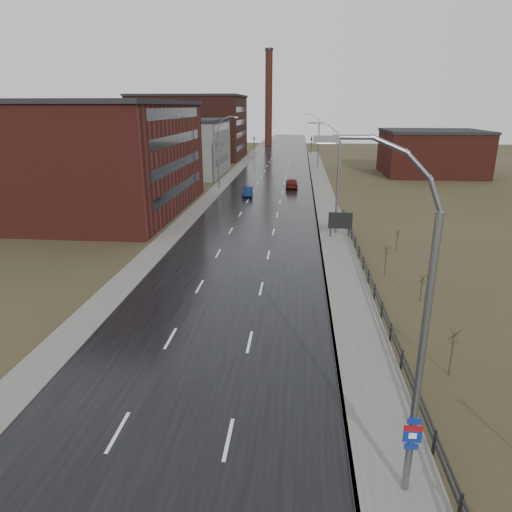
% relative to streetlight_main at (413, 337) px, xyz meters
% --- Properties ---
extents(road, '(14.00, 300.00, 0.06)m').
position_rel_streetlight_main_xyz_m(road, '(-8.47, 58.00, -6.03)').
color(road, black).
rests_on(road, ground).
extents(sidewalk_right, '(3.20, 180.00, 0.18)m').
position_rel_streetlight_main_xyz_m(sidewalk_right, '(0.13, 33.00, -5.97)').
color(sidewalk_right, '#595651').
rests_on(sidewalk_right, ground).
extents(curb_right, '(0.16, 180.00, 0.18)m').
position_rel_streetlight_main_xyz_m(curb_right, '(-1.39, 33.00, -5.97)').
color(curb_right, slate).
rests_on(curb_right, ground).
extents(sidewalk_left, '(2.40, 260.00, 0.12)m').
position_rel_streetlight_main_xyz_m(sidewalk_left, '(-16.67, 58.00, -6.00)').
color(sidewalk_left, '#595651').
rests_on(sidewalk_left, ground).
extents(warehouse_near, '(22.44, 28.56, 13.50)m').
position_rel_streetlight_main_xyz_m(warehouse_near, '(-29.46, 43.00, 0.70)').
color(warehouse_near, '#471914').
rests_on(warehouse_near, ground).
extents(warehouse_mid, '(16.32, 20.40, 10.50)m').
position_rel_streetlight_main_xyz_m(warehouse_mid, '(-26.46, 76.00, -0.80)').
color(warehouse_mid, slate).
rests_on(warehouse_mid, ground).
extents(warehouse_far, '(26.52, 24.48, 15.50)m').
position_rel_streetlight_main_xyz_m(warehouse_far, '(-31.47, 106.00, 1.70)').
color(warehouse_far, '#331611').
rests_on(warehouse_far, ground).
extents(building_right, '(18.36, 16.32, 8.50)m').
position_rel_streetlight_main_xyz_m(building_right, '(21.83, 80.00, -1.80)').
color(building_right, '#471914').
rests_on(building_right, ground).
extents(smokestack, '(2.70, 2.70, 30.70)m').
position_rel_streetlight_main_xyz_m(smokestack, '(-14.47, 148.00, 9.44)').
color(smokestack, '#331611').
rests_on(smokestack, ground).
extents(streetlight_main, '(3.91, 0.29, 12.11)m').
position_rel_streetlight_main_xyz_m(streetlight_main, '(0.00, 0.00, 0.00)').
color(streetlight_main, slate).
rests_on(streetlight_main, ground).
extents(streetlight_right_mid, '(3.36, 0.28, 11.35)m').
position_rel_streetlight_main_xyz_m(streetlight_right_mid, '(0.03, 34.00, -0.22)').
color(streetlight_right_mid, slate).
rests_on(streetlight_right_mid, ground).
extents(streetlight_left, '(3.36, 0.28, 11.35)m').
position_rel_streetlight_main_xyz_m(streetlight_left, '(-16.17, 60.00, -0.22)').
color(streetlight_left, slate).
rests_on(streetlight_left, ground).
extents(streetlight_right_far, '(3.36, 0.28, 11.35)m').
position_rel_streetlight_main_xyz_m(streetlight_right_far, '(0.03, 88.00, -0.22)').
color(streetlight_right_far, slate).
rests_on(streetlight_right_far, ground).
extents(guardrail, '(0.10, 53.05, 1.10)m').
position_rel_streetlight_main_xyz_m(guardrail, '(1.83, 16.32, -5.35)').
color(guardrail, black).
rests_on(guardrail, ground).
extents(shrub_c, '(0.61, 0.64, 2.58)m').
position_rel_streetlight_main_xyz_m(shrub_c, '(4.13, 7.72, -4.69)').
color(shrub_c, '#382D23').
rests_on(shrub_c, ground).
extents(shrub_d, '(0.46, 0.48, 1.91)m').
position_rel_streetlight_main_xyz_m(shrub_d, '(4.95, 16.97, -5.05)').
color(shrub_d, '#382D23').
rests_on(shrub_d, ground).
extents(shrub_e, '(0.60, 0.63, 2.55)m').
position_rel_streetlight_main_xyz_m(shrub_e, '(3.34, 21.76, -4.70)').
color(shrub_e, '#382D23').
rests_on(shrub_e, ground).
extents(shrub_f, '(0.47, 0.50, 1.97)m').
position_rel_streetlight_main_xyz_m(shrub_f, '(5.56, 28.54, -5.02)').
color(shrub_f, '#382D23').
rests_on(shrub_f, ground).
extents(billboard, '(2.40, 0.17, 2.72)m').
position_rel_streetlight_main_xyz_m(billboard, '(0.63, 32.24, -4.25)').
color(billboard, black).
rests_on(billboard, ground).
extents(traffic_light_left, '(0.58, 2.73, 5.30)m').
position_rel_streetlight_main_xyz_m(traffic_light_left, '(-16.47, 118.00, -1.46)').
color(traffic_light_left, black).
rests_on(traffic_light_left, ground).
extents(traffic_light_right, '(0.58, 2.73, 5.30)m').
position_rel_streetlight_main_xyz_m(traffic_light_right, '(-0.47, 118.00, -1.46)').
color(traffic_light_right, black).
rests_on(traffic_light_right, ground).
extents(car_near, '(1.76, 4.31, 1.39)m').
position_rel_streetlight_main_xyz_m(car_near, '(-11.14, 53.85, -5.37)').
color(car_near, '#0C193F').
rests_on(car_near, ground).
extents(car_far, '(2.10, 4.89, 1.64)m').
position_rel_streetlight_main_xyz_m(car_far, '(-4.77, 61.36, -5.24)').
color(car_far, '#51120D').
rests_on(car_far, ground).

